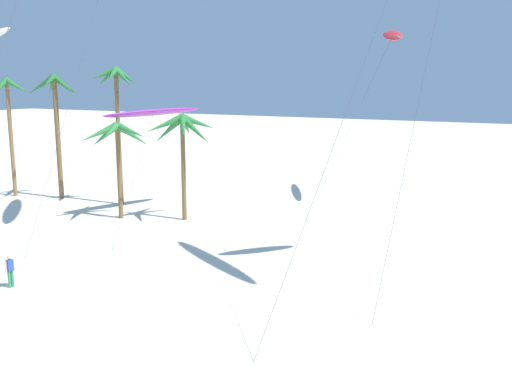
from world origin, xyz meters
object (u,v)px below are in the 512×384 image
Objects in this scene: flying_kite_6 at (392,35)px; person_near_left at (10,270)px; palm_tree_1 at (56,100)px; palm_tree_2 at (116,92)px; flying_kite_7 at (153,112)px; palm_tree_0 at (8,99)px; palm_tree_4 at (183,132)px; palm_tree_3 at (117,137)px.

flying_kite_6 is 8.82× the size of person_near_left.
palm_tree_2 is at bearing 3.86° from palm_tree_1.
flying_kite_7 is (4.15, -0.82, -1.44)m from palm_tree_2.
flying_kite_7 is at bearing 2.89° from palm_tree_0.
palm_tree_0 is 31.86m from flying_kite_6.
flying_kite_7 reaches higher than palm_tree_4.
palm_tree_0 reaches higher than flying_kite_7.
palm_tree_3 is at bearing -158.00° from palm_tree_4.
flying_kite_7 is at bearing -139.54° from flying_kite_6.
flying_kite_6 is 19.57m from flying_kite_7.
palm_tree_0 is 13.84m from palm_tree_3.
palm_tree_1 reaches higher than palm_tree_4.
palm_tree_1 is at bearing -154.39° from flying_kite_6.
flying_kite_7 is at bearing -2.29° from palm_tree_1.
palm_tree_2 is 22.01m from flying_kite_6.
flying_kite_6 is (28.70, 12.86, 5.05)m from palm_tree_0.
palm_tree_3 is 0.49× the size of flying_kite_6.
flying_kite_7 reaches higher than person_near_left.
palm_tree_2 is at bearing 114.79° from person_near_left.
person_near_left is (0.40, -15.23, -5.37)m from palm_tree_4.
palm_tree_0 is at bearing 170.77° from palm_tree_3.
palm_tree_4 is at bearing -129.23° from flying_kite_6.
flying_kite_7 is (14.48, 0.73, -0.73)m from palm_tree_0.
flying_kite_6 is (24.46, 11.72, 5.09)m from palm_tree_1.
palm_tree_4 is (17.87, -0.41, -1.95)m from palm_tree_0.
palm_tree_4 is (4.40, 1.78, 0.41)m from palm_tree_3.
palm_tree_3 is at bearing -19.85° from palm_tree_1.
palm_tree_1 reaches higher than palm_tree_3.
person_near_left is (14.02, -16.78, -7.27)m from palm_tree_1.
palm_tree_1 is 6.41× the size of person_near_left.
palm_tree_0 is 0.75× the size of flying_kite_7.
palm_tree_1 is 23.05m from person_near_left.
flying_kite_6 reaches higher than palm_tree_0.
palm_tree_1 is at bearing 160.15° from palm_tree_3.
palm_tree_0 is 0.71× the size of flying_kite_6.
palm_tree_3 is at bearing -109.18° from flying_kite_7.
flying_kite_7 is 18.05m from person_near_left.
person_near_left is (4.80, -13.45, -4.96)m from palm_tree_3.
flying_kite_7 is at bearing 103.03° from person_near_left.
palm_tree_3 is (13.46, -2.19, -2.36)m from palm_tree_0.
palm_tree_4 reaches higher than person_near_left.
palm_tree_1 is 10.07m from palm_tree_3.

